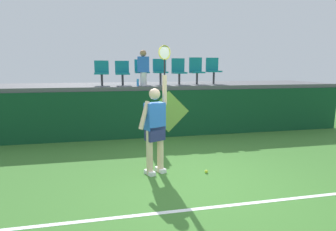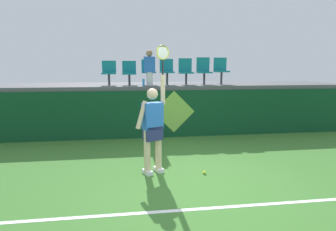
{
  "view_description": "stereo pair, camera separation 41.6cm",
  "coord_description": "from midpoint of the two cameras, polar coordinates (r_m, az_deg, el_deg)",
  "views": [
    {
      "loc": [
        -1.6,
        -4.55,
        2.12
      ],
      "look_at": [
        -0.39,
        1.26,
        1.07
      ],
      "focal_mm": 29.43,
      "sensor_mm": 36.0,
      "label": 1
    },
    {
      "loc": [
        -1.19,
        -4.62,
        2.12
      ],
      "look_at": [
        -0.39,
        1.26,
        1.07
      ],
      "focal_mm": 29.43,
      "sensor_mm": 36.0,
      "label": 2
    }
  ],
  "objects": [
    {
      "name": "spectator_0",
      "position": [
        8.6,
        -2.47,
        9.98
      ],
      "size": [
        0.34,
        0.2,
        1.08
      ],
      "color": "white",
      "rests_on": "spectator_platform"
    },
    {
      "name": "stadium_chair_3",
      "position": [
        9.09,
        1.09,
        9.37
      ],
      "size": [
        0.44,
        0.42,
        0.83
      ],
      "color": "#38383D",
      "rests_on": "spectator_platform"
    },
    {
      "name": "spectator_platform",
      "position": [
        9.52,
        0.64,
        6.22
      ],
      "size": [
        12.1,
        2.54,
        0.12
      ],
      "primitive_type": "cube",
      "color": "#56565B",
      "rests_on": "court_back_wall"
    },
    {
      "name": "wall_signage_mount",
      "position": [
        8.48,
        2.63,
        -4.48
      ],
      "size": [
        1.27,
        0.01,
        1.42
      ],
      "color": "#0F4223",
      "rests_on": "ground_plane"
    },
    {
      "name": "tennis_ball",
      "position": [
        5.72,
        9.66,
        -11.57
      ],
      "size": [
        0.07,
        0.07,
        0.07
      ],
      "primitive_type": "sphere",
      "color": "#D1E533",
      "rests_on": "ground_plane"
    },
    {
      "name": "court_back_wall",
      "position": [
        8.42,
        1.85,
        0.39
      ],
      "size": [
        12.1,
        0.2,
        1.43
      ],
      "primitive_type": "cube",
      "color": "#0F4223",
      "rests_on": "ground_plane"
    },
    {
      "name": "stadium_chair_4",
      "position": [
        9.21,
        5.01,
        9.33
      ],
      "size": [
        0.44,
        0.42,
        0.86
      ],
      "color": "#38383D",
      "rests_on": "spectator_platform"
    },
    {
      "name": "court_baseline_stripe",
      "position": [
        4.5,
        11.86,
        -18.29
      ],
      "size": [
        10.89,
        0.08,
        0.01
      ],
      "primitive_type": "cube",
      "color": "white",
      "rests_on": "ground_plane"
    },
    {
      "name": "stadium_chair_2",
      "position": [
        9.01,
        -2.71,
        9.32
      ],
      "size": [
        0.44,
        0.42,
        0.81
      ],
      "color": "#38383D",
      "rests_on": "spectator_platform"
    },
    {
      "name": "stadium_chair_1",
      "position": [
        8.98,
        -6.72,
        9.01
      ],
      "size": [
        0.44,
        0.42,
        0.77
      ],
      "color": "#38383D",
      "rests_on": "spectator_platform"
    },
    {
      "name": "stadium_chair_0",
      "position": [
        8.99,
        -10.83,
        8.95
      ],
      "size": [
        0.44,
        0.42,
        0.77
      ],
      "color": "#38383D",
      "rests_on": "spectator_platform"
    },
    {
      "name": "ground_plane",
      "position": [
        5.24,
        8.6,
        -13.98
      ],
      "size": [
        40.0,
        40.0,
        0.0
      ],
      "primitive_type": "plane",
      "color": "#3D752D"
    },
    {
      "name": "stadium_chair_6",
      "position": [
        9.55,
        12.15,
        9.36
      ],
      "size": [
        0.44,
        0.42,
        0.88
      ],
      "color": "#38383D",
      "rests_on": "spectator_platform"
    },
    {
      "name": "tennis_player",
      "position": [
        5.44,
        -0.96,
        -2.16
      ],
      "size": [
        0.7,
        0.4,
        2.54
      ],
      "color": "white",
      "rests_on": "ground_plane"
    },
    {
      "name": "water_bottle",
      "position": [
        8.4,
        -3.67,
        6.84
      ],
      "size": [
        0.07,
        0.07,
        0.22
      ],
      "primitive_type": "cylinder",
      "color": "#338CE5",
      "rests_on": "spectator_platform"
    },
    {
      "name": "stadium_chair_5",
      "position": [
        9.37,
        8.69,
        9.38
      ],
      "size": [
        0.44,
        0.42,
        0.89
      ],
      "color": "#38383D",
      "rests_on": "spectator_platform"
    }
  ]
}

